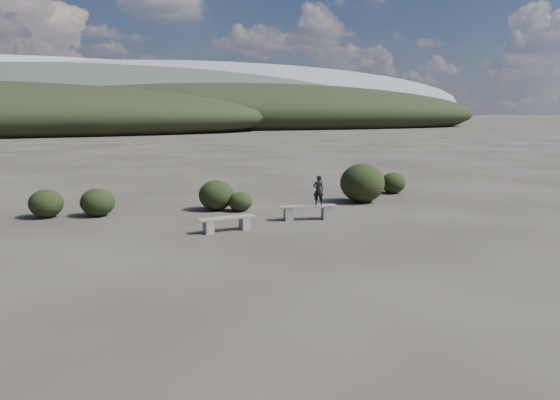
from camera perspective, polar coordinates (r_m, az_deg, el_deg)
name	(u,v)px	position (r m, az deg, el deg)	size (l,w,h in m)	color
ground	(343,269)	(12.77, 6.55, -7.17)	(1200.00, 1200.00, 0.00)	#292520
bench_left	(227,223)	(16.62, -5.59, -2.37)	(1.81, 0.58, 0.44)	slate
bench_right	(308,211)	(18.33, 2.89, -1.16)	(2.00, 0.77, 0.49)	slate
seated_person	(318,190)	(18.31, 4.04, 1.02)	(0.37, 0.24, 1.01)	black
shrub_a	(98,202)	(20.00, -18.52, -0.22)	(1.19, 1.19, 0.97)	black
shrub_b	(216,195)	(20.25, -6.68, 0.51)	(1.30, 1.30, 1.11)	black
shrub_c	(240,202)	(19.97, -4.18, -0.16)	(0.88, 0.88, 0.70)	black
shrub_d	(362,183)	(22.10, 8.60, 1.78)	(1.78, 1.78, 1.56)	black
shrub_e	(393,183)	(24.85, 11.72, 1.77)	(1.12, 1.12, 0.93)	black
shrub_f	(46,203)	(20.33, -23.25, -0.34)	(1.15, 1.15, 0.97)	black
mountain_ridges	(62,100)	(349.96, -21.86, 9.69)	(500.00, 400.00, 56.00)	black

